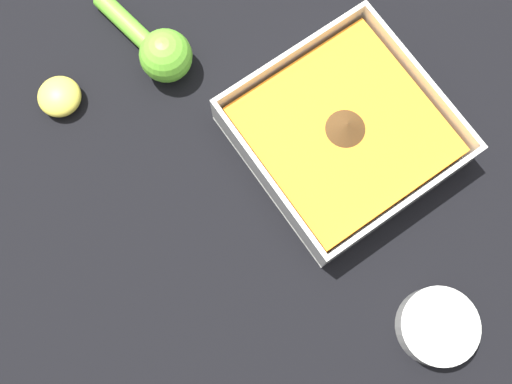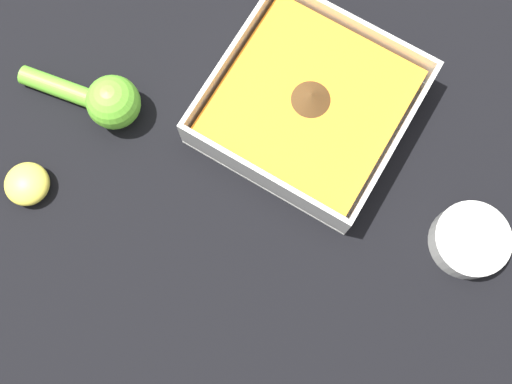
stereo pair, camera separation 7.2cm
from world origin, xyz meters
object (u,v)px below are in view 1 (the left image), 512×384
(lemon_squeezer, at_px, (159,50))
(lemon_half, at_px, (59,97))
(square_dish, at_px, (343,134))
(spice_bowl, at_px, (437,326))

(lemon_squeezer, distance_m, lemon_half, 0.14)
(square_dish, height_order, lemon_squeezer, lemon_squeezer)
(spice_bowl, bearing_deg, square_dish, 168.86)
(square_dish, height_order, lemon_half, square_dish)
(spice_bowl, bearing_deg, lemon_squeezer, -170.65)
(lemon_half, bearing_deg, square_dish, 46.70)
(spice_bowl, height_order, lemon_squeezer, lemon_squeezer)
(lemon_squeezer, bearing_deg, lemon_half, -110.62)
(square_dish, xyz_separation_m, lemon_half, (-0.25, -0.27, -0.01))
(square_dish, bearing_deg, spice_bowl, -11.14)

